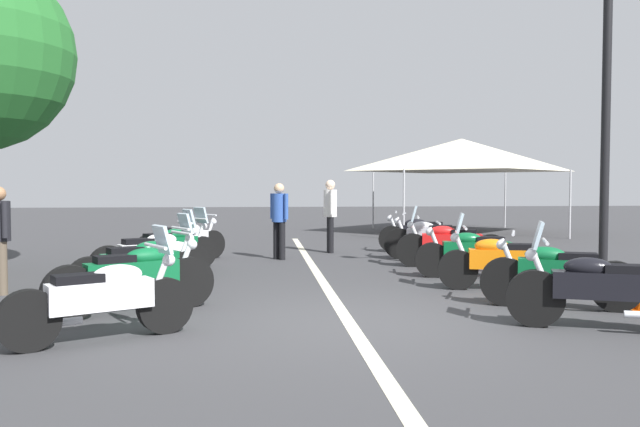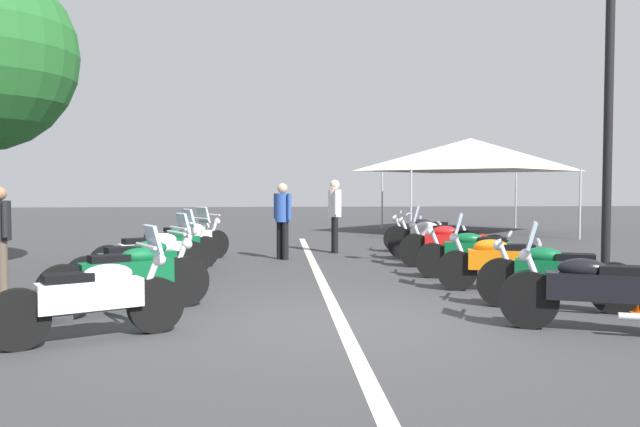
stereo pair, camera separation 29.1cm
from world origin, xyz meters
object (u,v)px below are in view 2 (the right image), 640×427
Objects in this scene: motorcycle_left_row_5 at (186,240)px; motorcycle_right_row_3 at (477,253)px; bystander_2 at (335,210)px; motorcycle_left_row_3 at (153,254)px; bystander_0 at (282,215)px; motorcycle_right_row_6 at (427,234)px; motorcycle_right_row_2 at (501,262)px; event_tent at (471,155)px; motorcycle_right_row_5 at (434,239)px; motorcycle_left_row_0 at (93,297)px; motorcycle_right_row_4 at (453,244)px; street_lamp_twin_globe at (609,67)px; bystander_3 at (0,231)px; motorcycle_right_row_1 at (555,275)px; motorcycle_right_row_0 at (596,290)px; motorcycle_left_row_1 at (128,276)px; motorcycle_left_row_2 at (140,264)px; motorcycle_left_row_4 at (171,246)px.

motorcycle_left_row_5 is 0.82× the size of motorcycle_right_row_3.
motorcycle_left_row_5 is 3.67m from bystander_2.
bystander_0 reaches higher than motorcycle_left_row_3.
bystander_2 reaches higher than motorcycle_right_row_6.
event_tent is (11.53, -3.08, 2.19)m from motorcycle_right_row_2.
motorcycle_right_row_5 is at bearing 93.79° from motorcycle_right_row_6.
motorcycle_left_row_0 is 1.03× the size of motorcycle_left_row_5.
motorcycle_right_row_4 is 9.50m from event_tent.
street_lamp_twin_globe reaches higher than motorcycle_right_row_4.
bystander_0 reaches higher than motorcycle_right_row_2.
motorcycle_right_row_6 is (1.49, -0.22, -0.01)m from motorcycle_right_row_5.
bystander_3 is at bearing -138.88° from bystander_2.
motorcycle_right_row_0 is at bearing 108.59° from motorcycle_right_row_1.
street_lamp_twin_globe is at bearing -17.23° from motorcycle_left_row_1.
motorcycle_left_row_2 is at bearing 8.05° from motorcycle_right_row_1.
motorcycle_left_row_3 is 0.97× the size of motorcycle_right_row_1.
motorcycle_right_row_4 reaches higher than motorcycle_right_row_3.
motorcycle_right_row_1 reaches higher than motorcycle_right_row_3.
motorcycle_right_row_3 is 1.01× the size of motorcycle_right_row_6.
motorcycle_right_row_5 is 0.39× the size of street_lamp_twin_globe.
motorcycle_left_row_3 is 7.11m from motorcycle_right_row_6.
motorcycle_left_row_0 is at bearing -116.50° from motorcycle_left_row_3.
motorcycle_right_row_0 reaches higher than motorcycle_right_row_2.
motorcycle_right_row_2 is at bearing -16.22° from motorcycle_left_row_1.
motorcycle_left_row_3 is 0.95× the size of motorcycle_right_row_2.
motorcycle_left_row_1 is 1.13× the size of motorcycle_left_row_5.
street_lamp_twin_globe reaches higher than event_tent.
motorcycle_left_row_1 is at bearing 62.56° from motorcycle_right_row_5.
event_tent is (7.09, -6.38, 1.67)m from bystander_0.
bystander_2 is (5.43, 3.85, -2.45)m from street_lamp_twin_globe.
bystander_3 reaches higher than motorcycle_right_row_1.
motorcycle_left_row_5 is at bearing 25.15° from motorcycle_right_row_6.
motorcycle_right_row_2 is at bearing -78.42° from motorcycle_left_row_5.
motorcycle_right_row_4 reaches higher than motorcycle_right_row_5.
motorcycle_right_row_2 is at bearing -2.29° from motorcycle_left_row_0.
motorcycle_right_row_3 is at bearing -77.79° from motorcycle_right_row_2.
motorcycle_left_row_4 is 0.91× the size of motorcycle_right_row_1.
event_tent is at bearing -90.34° from motorcycle_right_row_2.
motorcycle_left_row_0 is 1.03× the size of bystander_2.
motorcycle_left_row_1 is 1.00× the size of motorcycle_right_row_5.
motorcycle_right_row_3 is (2.81, 0.14, -0.01)m from motorcycle_right_row_1.
motorcycle_right_row_3 is at bearing 59.16° from street_lamp_twin_globe.
motorcycle_right_row_3 is at bearing 7.74° from motorcycle_left_row_0.
motorcycle_left_row_0 is 1.09× the size of bystander_0.
motorcycle_right_row_0 is 6.82m from motorcycle_right_row_5.
motorcycle_right_row_0 reaches higher than motorcycle_right_row_1.
bystander_2 is at bearing 35.30° from street_lamp_twin_globe.
motorcycle_right_row_5 is (-0.20, -5.35, 0.01)m from motorcycle_left_row_5.
motorcycle_right_row_4 is (4.05, -5.36, 0.01)m from motorcycle_left_row_1.
bystander_0 is at bearing 33.80° from motorcycle_left_row_2.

